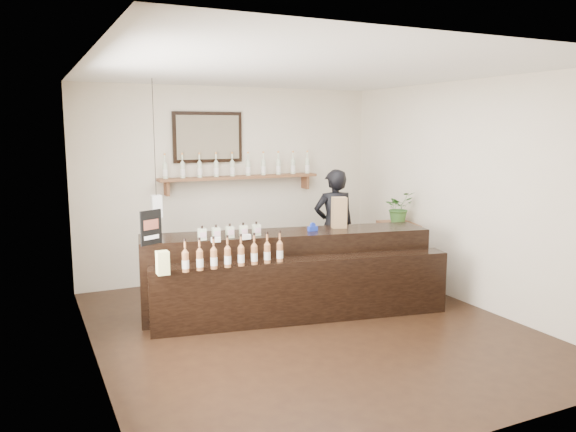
% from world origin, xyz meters
% --- Properties ---
extents(ground, '(5.00, 5.00, 0.00)m').
position_xyz_m(ground, '(0.00, 0.00, 0.00)').
color(ground, black).
rests_on(ground, ground).
extents(room_shell, '(5.00, 5.00, 5.00)m').
position_xyz_m(room_shell, '(0.00, 0.00, 1.70)').
color(room_shell, beige).
rests_on(room_shell, ground).
extents(back_wall_decor, '(2.66, 0.96, 1.69)m').
position_xyz_m(back_wall_decor, '(-0.16, 2.37, 1.76)').
color(back_wall_decor, brown).
rests_on(back_wall_decor, ground).
extents(counter, '(3.53, 1.55, 1.13)m').
position_xyz_m(counter, '(0.06, 0.57, 0.46)').
color(counter, black).
rests_on(counter, ground).
extents(promo_sign, '(0.25, 0.13, 0.37)m').
position_xyz_m(promo_sign, '(-1.57, 0.65, 1.16)').
color(promo_sign, black).
rests_on(promo_sign, counter).
extents(paper_bag, '(0.21, 0.18, 0.39)m').
position_xyz_m(paper_bag, '(0.77, 0.67, 1.16)').
color(paper_bag, '#926C46').
rests_on(paper_bag, counter).
extents(tape_dispenser, '(0.13, 0.06, 0.10)m').
position_xyz_m(tape_dispenser, '(0.37, 0.62, 1.01)').
color(tape_dispenser, '#162B9D').
rests_on(tape_dispenser, counter).
extents(side_cabinet, '(0.56, 0.69, 0.88)m').
position_xyz_m(side_cabinet, '(2.00, 1.10, 0.44)').
color(side_cabinet, brown).
rests_on(side_cabinet, ground).
extents(potted_plant, '(0.44, 0.39, 0.45)m').
position_xyz_m(potted_plant, '(2.00, 1.10, 1.10)').
color(potted_plant, '#356227').
rests_on(potted_plant, side_cabinet).
extents(shopkeeper, '(0.74, 0.55, 1.85)m').
position_xyz_m(shopkeeper, '(1.21, 1.55, 0.92)').
color(shopkeeper, black).
rests_on(shopkeeper, ground).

